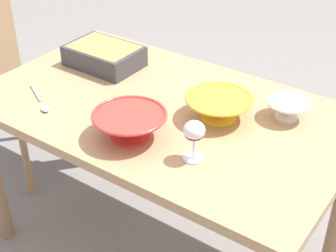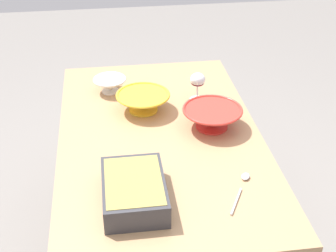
{
  "view_description": "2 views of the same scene",
  "coord_description": "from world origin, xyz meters",
  "px_view_note": "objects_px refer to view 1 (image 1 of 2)",
  "views": [
    {
      "loc": [
        0.97,
        -1.34,
        1.74
      ],
      "look_at": [
        0.12,
        -0.13,
        0.78
      ],
      "focal_mm": 53.97,
      "sensor_mm": 36.0,
      "label": 1
    },
    {
      "loc": [
        -1.73,
        0.21,
        1.89
      ],
      "look_at": [
        -0.01,
        -0.03,
        0.8
      ],
      "focal_mm": 52.13,
      "sensor_mm": 36.0,
      "label": 2
    }
  ],
  "objects_px": {
    "chair": "(8,82)",
    "casserole_dish": "(104,55)",
    "small_bowl": "(288,108)",
    "dining_table": "(163,129)",
    "mixing_bowl": "(219,106)",
    "serving_spoon": "(42,103)",
    "serving_bowl": "(130,124)",
    "wine_glass": "(194,133)"
  },
  "relations": [
    {
      "from": "casserole_dish",
      "to": "serving_bowl",
      "type": "distance_m",
      "value": 0.58
    },
    {
      "from": "wine_glass",
      "to": "casserole_dish",
      "type": "distance_m",
      "value": 0.78
    },
    {
      "from": "chair",
      "to": "small_bowl",
      "type": "bearing_deg",
      "value": 3.75
    },
    {
      "from": "casserole_dish",
      "to": "wine_glass",
      "type": "bearing_deg",
      "value": -27.21
    },
    {
      "from": "serving_spoon",
      "to": "mixing_bowl",
      "type": "bearing_deg",
      "value": 27.08
    },
    {
      "from": "chair",
      "to": "serving_bowl",
      "type": "xyz_separation_m",
      "value": [
        1.1,
        -0.33,
        0.31
      ]
    },
    {
      "from": "small_bowl",
      "to": "chair",
      "type": "bearing_deg",
      "value": -176.25
    },
    {
      "from": "chair",
      "to": "casserole_dish",
      "type": "distance_m",
      "value": 0.73
    },
    {
      "from": "dining_table",
      "to": "serving_spoon",
      "type": "distance_m",
      "value": 0.48
    },
    {
      "from": "mixing_bowl",
      "to": "serving_bowl",
      "type": "relative_size",
      "value": 0.95
    },
    {
      "from": "dining_table",
      "to": "small_bowl",
      "type": "xyz_separation_m",
      "value": [
        0.42,
        0.2,
        0.14
      ]
    },
    {
      "from": "chair",
      "to": "wine_glass",
      "type": "xyz_separation_m",
      "value": [
        1.35,
        -0.31,
        0.36
      ]
    },
    {
      "from": "small_bowl",
      "to": "serving_spoon",
      "type": "bearing_deg",
      "value": -150.75
    },
    {
      "from": "casserole_dish",
      "to": "mixing_bowl",
      "type": "distance_m",
      "value": 0.64
    },
    {
      "from": "dining_table",
      "to": "serving_bowl",
      "type": "relative_size",
      "value": 5.5
    },
    {
      "from": "dining_table",
      "to": "small_bowl",
      "type": "distance_m",
      "value": 0.49
    },
    {
      "from": "wine_glass",
      "to": "serving_bowl",
      "type": "distance_m",
      "value": 0.25
    },
    {
      "from": "small_bowl",
      "to": "wine_glass",
      "type": "bearing_deg",
      "value": -109.44
    },
    {
      "from": "chair",
      "to": "serving_spoon",
      "type": "relative_size",
      "value": 4.01
    },
    {
      "from": "serving_bowl",
      "to": "wine_glass",
      "type": "bearing_deg",
      "value": 4.13
    },
    {
      "from": "serving_bowl",
      "to": "casserole_dish",
      "type": "bearing_deg",
      "value": 139.86
    },
    {
      "from": "dining_table",
      "to": "casserole_dish",
      "type": "height_order",
      "value": "casserole_dish"
    },
    {
      "from": "casserole_dish",
      "to": "mixing_bowl",
      "type": "relative_size",
      "value": 1.26
    },
    {
      "from": "chair",
      "to": "casserole_dish",
      "type": "bearing_deg",
      "value": 3.9
    },
    {
      "from": "dining_table",
      "to": "mixing_bowl",
      "type": "relative_size",
      "value": 5.77
    },
    {
      "from": "dining_table",
      "to": "mixing_bowl",
      "type": "distance_m",
      "value": 0.27
    },
    {
      "from": "mixing_bowl",
      "to": "serving_bowl",
      "type": "height_order",
      "value": "serving_bowl"
    },
    {
      "from": "small_bowl",
      "to": "serving_bowl",
      "type": "relative_size",
      "value": 0.62
    },
    {
      "from": "dining_table",
      "to": "wine_glass",
      "type": "height_order",
      "value": "wine_glass"
    },
    {
      "from": "serving_spoon",
      "to": "casserole_dish",
      "type": "bearing_deg",
      "value": 94.12
    },
    {
      "from": "mixing_bowl",
      "to": "dining_table",
      "type": "bearing_deg",
      "value": -166.74
    },
    {
      "from": "dining_table",
      "to": "serving_spoon",
      "type": "height_order",
      "value": "serving_spoon"
    },
    {
      "from": "wine_glass",
      "to": "mixing_bowl",
      "type": "distance_m",
      "value": 0.28
    },
    {
      "from": "chair",
      "to": "serving_bowl",
      "type": "distance_m",
      "value": 1.19
    },
    {
      "from": "mixing_bowl",
      "to": "serving_spoon",
      "type": "bearing_deg",
      "value": -152.92
    },
    {
      "from": "chair",
      "to": "serving_spoon",
      "type": "xyz_separation_m",
      "value": [
        0.69,
        -0.35,
        0.27
      ]
    },
    {
      "from": "mixing_bowl",
      "to": "serving_bowl",
      "type": "xyz_separation_m",
      "value": [
        -0.19,
        -0.28,
        0.0
      ]
    },
    {
      "from": "casserole_dish",
      "to": "small_bowl",
      "type": "relative_size",
      "value": 1.93
    },
    {
      "from": "chair",
      "to": "mixing_bowl",
      "type": "xyz_separation_m",
      "value": [
        1.29,
        -0.05,
        0.31
      ]
    },
    {
      "from": "dining_table",
      "to": "chair",
      "type": "xyz_separation_m",
      "value": [
        -1.07,
        0.1,
        -0.16
      ]
    },
    {
      "from": "mixing_bowl",
      "to": "serving_bowl",
      "type": "bearing_deg",
      "value": -123.6
    },
    {
      "from": "serving_spoon",
      "to": "chair",
      "type": "bearing_deg",
      "value": 152.79
    }
  ]
}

